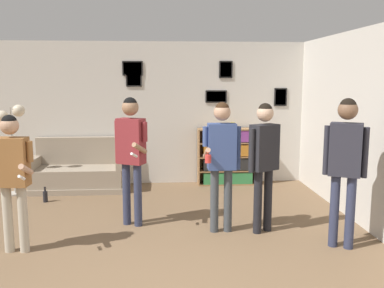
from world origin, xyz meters
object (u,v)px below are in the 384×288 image
Objects in this scene: person_player_foreground_left at (12,170)px; person_player_foreground_center at (131,147)px; person_watcher_holding_cup at (222,153)px; person_spectator_near_bookshelf at (264,154)px; floor_lamp at (11,125)px; person_spectator_far_right at (345,156)px; bottle_on_floor at (45,196)px; drinking_cup at (233,125)px; bookshelf at (227,157)px; couch at (79,173)px.

person_player_foreground_left is 0.91× the size of person_player_foreground_center.
person_watcher_holding_cup is 1.01× the size of person_spectator_near_bookshelf.
person_player_foreground_left is (0.87, -2.57, -0.24)m from floor_lamp.
person_spectator_near_bookshelf reaches higher than floor_lamp.
floor_lamp is 3.95m from person_watcher_holding_cup.
person_spectator_far_right is 4.73m from bottle_on_floor.
person_spectator_near_bookshelf is (3.90, -2.12, -0.18)m from floor_lamp.
person_spectator_near_bookshelf is 2.60m from drinking_cup.
person_watcher_holding_cup is at bearing -100.51° from bookshelf.
person_spectator_near_bookshelf reaches higher than person_player_foreground_left.
drinking_cup is (1.76, 2.21, 0.03)m from person_player_foreground_center.
person_player_foreground_center is at bearing 32.81° from person_player_foreground_left.
drinking_cup is at bearing 89.61° from person_spectator_near_bookshelf.
couch is at bearing 15.05° from floor_lamp.
person_spectator_far_right reaches higher than person_spectator_near_bookshelf.
drinking_cup is at bearing 16.91° from bottle_on_floor.
floor_lamp is 0.91× the size of person_watcher_holding_cup.
person_spectator_far_right is (3.86, -0.14, 0.13)m from person_player_foreground_left.
couch is at bearing 118.75° from person_player_foreground_center.
person_player_foreground_left is at bearing -147.19° from person_player_foreground_center.
person_spectator_near_bookshelf is 6.68× the size of bottle_on_floor.
bookshelf reaches higher than bottle_on_floor.
person_watcher_holding_cup is 1.51m from person_spectator_far_right.
person_spectator_far_right reaches higher than bottle_on_floor.
person_spectator_far_right is (0.82, -0.59, 0.07)m from person_spectator_near_bookshelf.
floor_lamp is 0.92× the size of person_spectator_near_bookshelf.
person_spectator_far_right reaches higher than floor_lamp.
couch is 0.92m from bottle_on_floor.
person_player_foreground_center is at bearing -128.46° from drinking_cup.
bottle_on_floor is 2.17× the size of drinking_cup.
drinking_cup is at bearing 44.95° from person_player_foreground_left.
bookshelf is 0.66× the size of person_spectator_near_bookshelf.
floor_lamp is 2.78m from person_player_foreground_center.
drinking_cup is (0.02, 2.60, 0.08)m from person_spectator_near_bookshelf.
person_watcher_holding_cup reaches higher than bookshelf.
floor_lamp reaches higher than bookshelf.
couch reaches higher than bottle_on_floor.
couch is 0.98× the size of person_spectator_near_bookshelf.
person_player_foreground_left reaches higher than couch.
bookshelf is at bearing 105.69° from person_spectator_far_right.
bottle_on_floor is (-0.21, 2.05, -0.89)m from person_player_foreground_left.
couch is 1.43m from floor_lamp.
person_player_foreground_left is 2.25m from bottle_on_floor.
bookshelf is at bearing 179.96° from drinking_cup.
person_watcher_holding_cup is 3.26m from bottle_on_floor.
person_watcher_holding_cup is 6.73× the size of bottle_on_floor.
floor_lamp is at bearing -164.95° from couch.
person_player_foreground_center is 0.99× the size of person_spectator_far_right.
drinking_cup is at bearing -0.04° from bookshelf.
person_spectator_far_right is at bearing -29.85° from floor_lamp.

